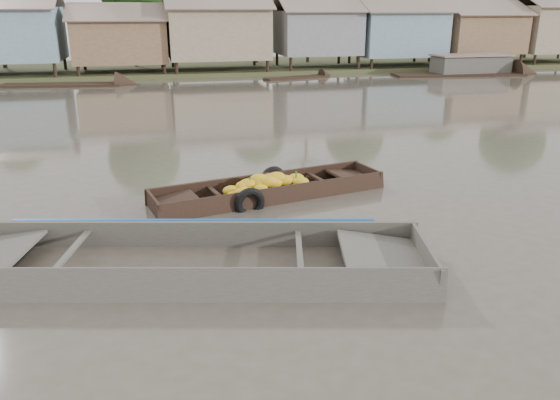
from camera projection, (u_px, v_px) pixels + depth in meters
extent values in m
plane|color=#4D473B|center=(286.00, 253.00, 9.89)|extent=(120.00, 120.00, 0.00)
cube|color=#384723|center=(179.00, 69.00, 40.19)|extent=(120.00, 12.00, 0.50)
cube|color=gray|center=(8.00, 34.00, 33.80)|extent=(6.20, 5.20, 3.20)
cube|color=brown|center=(121.00, 41.00, 35.42)|extent=(5.80, 4.60, 2.70)
cube|color=brown|center=(117.00, 12.00, 33.68)|extent=(6.20, 2.67, 1.14)
cube|color=brown|center=(119.00, 12.00, 35.96)|extent=(6.20, 2.67, 1.14)
cube|color=gray|center=(217.00, 33.00, 36.64)|extent=(6.50, 5.30, 3.30)
cube|color=brown|center=(213.00, 0.00, 37.25)|extent=(6.90, 3.08, 1.31)
cube|color=gray|center=(317.00, 33.00, 38.17)|extent=(5.40, 4.70, 2.90)
cube|color=brown|center=(323.00, 4.00, 36.37)|extent=(5.80, 2.73, 1.17)
cube|color=brown|center=(312.00, 4.00, 38.70)|extent=(5.80, 2.73, 1.17)
cube|color=gray|center=(396.00, 33.00, 39.50)|extent=(6.00, 5.00, 3.10)
cube|color=brown|center=(406.00, 4.00, 37.60)|extent=(6.40, 2.90, 1.24)
cube|color=brown|center=(390.00, 4.00, 40.08)|extent=(6.40, 2.90, 1.24)
cube|color=brown|center=(476.00, 33.00, 40.93)|extent=(5.70, 4.90, 2.80)
cube|color=brown|center=(490.00, 7.00, 39.10)|extent=(6.10, 2.85, 1.21)
cube|color=brown|center=(469.00, 7.00, 41.53)|extent=(6.10, 2.85, 1.21)
cube|color=gray|center=(552.00, 29.00, 42.25)|extent=(6.30, 5.10, 3.40)
cube|color=brown|center=(544.00, 0.00, 42.80)|extent=(6.70, 2.96, 1.26)
cylinder|color=#473323|center=(0.00, 35.00, 37.69)|extent=(0.28, 0.28, 4.90)
cylinder|color=#473323|center=(133.00, 24.00, 38.49)|extent=(0.28, 0.28, 6.30)
cylinder|color=#473323|center=(256.00, 30.00, 41.53)|extent=(0.28, 0.28, 5.25)
cylinder|color=#473323|center=(359.00, 28.00, 42.29)|extent=(0.28, 0.28, 5.60)
cylinder|color=#473323|center=(446.00, 33.00, 45.12)|extent=(0.28, 0.28, 4.55)
sphere|color=#163310|center=(449.00, 0.00, 44.25)|extent=(3.90, 3.90, 3.90)
cylinder|color=#473323|center=(529.00, 20.00, 45.37)|extent=(0.28, 0.28, 6.65)
cylinder|color=#473323|center=(308.00, 11.00, 41.49)|extent=(0.24, 0.24, 8.00)
cube|color=black|center=(270.00, 199.00, 12.94)|extent=(5.60, 2.21, 0.08)
cube|color=black|center=(260.00, 183.00, 13.38)|extent=(5.52, 1.35, 0.52)
cube|color=black|center=(281.00, 198.00, 12.36)|extent=(5.52, 1.35, 0.52)
cube|color=black|center=(367.00, 176.00, 14.00)|extent=(0.32, 1.20, 0.49)
cube|color=black|center=(351.00, 176.00, 13.78)|extent=(1.16, 1.23, 0.19)
cube|color=black|center=(154.00, 208.00, 11.75)|extent=(0.32, 1.20, 0.49)
cube|color=black|center=(175.00, 202.00, 11.92)|extent=(1.16, 1.23, 0.19)
cube|color=black|center=(217.00, 194.00, 12.30)|extent=(0.35, 1.17, 0.05)
cube|color=black|center=(318.00, 179.00, 13.37)|extent=(0.35, 1.17, 0.05)
ellipsoid|color=yellow|center=(296.00, 179.00, 13.34)|extent=(0.50, 0.39, 0.27)
ellipsoid|color=yellow|center=(261.00, 189.00, 12.45)|extent=(0.39, 0.31, 0.21)
ellipsoid|color=yellow|center=(312.00, 187.00, 12.95)|extent=(0.42, 0.33, 0.23)
ellipsoid|color=yellow|center=(247.00, 196.00, 12.32)|extent=(0.50, 0.39, 0.27)
ellipsoid|color=yellow|center=(289.00, 181.00, 13.34)|extent=(0.44, 0.35, 0.24)
ellipsoid|color=yellow|center=(244.00, 193.00, 12.38)|extent=(0.51, 0.40, 0.28)
ellipsoid|color=yellow|center=(273.00, 181.00, 13.23)|extent=(0.44, 0.35, 0.24)
ellipsoid|color=yellow|center=(260.00, 183.00, 12.98)|extent=(0.41, 0.33, 0.23)
ellipsoid|color=yellow|center=(231.00, 191.00, 12.58)|extent=(0.46, 0.37, 0.25)
ellipsoid|color=yellow|center=(259.00, 179.00, 12.71)|extent=(0.48, 0.38, 0.26)
ellipsoid|color=yellow|center=(276.00, 178.00, 12.81)|extent=(0.52, 0.41, 0.28)
ellipsoid|color=yellow|center=(244.00, 186.00, 12.61)|extent=(0.43, 0.34, 0.24)
ellipsoid|color=yellow|center=(259.00, 183.00, 12.83)|extent=(0.45, 0.35, 0.24)
ellipsoid|color=yellow|center=(274.00, 183.00, 12.75)|extent=(0.45, 0.36, 0.25)
ellipsoid|color=yellow|center=(301.00, 182.00, 13.01)|extent=(0.47, 0.37, 0.25)
ellipsoid|color=yellow|center=(263.00, 184.00, 12.65)|extent=(0.47, 0.37, 0.26)
ellipsoid|color=yellow|center=(249.00, 184.00, 12.64)|extent=(0.51, 0.40, 0.28)
ellipsoid|color=yellow|center=(285.00, 180.00, 12.90)|extent=(0.46, 0.37, 0.25)
ellipsoid|color=yellow|center=(274.00, 181.00, 13.28)|extent=(0.42, 0.33, 0.23)
ellipsoid|color=yellow|center=(279.00, 191.00, 12.61)|extent=(0.41, 0.32, 0.22)
ellipsoid|color=yellow|center=(260.00, 182.00, 12.91)|extent=(0.45, 0.36, 0.25)
ellipsoid|color=yellow|center=(248.00, 193.00, 12.40)|extent=(0.45, 0.36, 0.25)
ellipsoid|color=yellow|center=(269.00, 182.00, 12.62)|extent=(0.48, 0.38, 0.26)
ellipsoid|color=yellow|center=(241.00, 200.00, 12.24)|extent=(0.40, 0.32, 0.22)
ellipsoid|color=yellow|center=(254.00, 181.00, 12.95)|extent=(0.40, 0.32, 0.22)
ellipsoid|color=yellow|center=(269.00, 178.00, 12.87)|extent=(0.39, 0.31, 0.21)
ellipsoid|color=yellow|center=(234.00, 196.00, 12.45)|extent=(0.39, 0.31, 0.21)
cylinder|color=#3F6626|center=(250.00, 181.00, 12.57)|extent=(0.04, 0.04, 0.18)
cylinder|color=#3F6626|center=(277.00, 177.00, 12.86)|extent=(0.04, 0.04, 0.18)
cylinder|color=#3F6626|center=(296.00, 175.00, 13.06)|extent=(0.04, 0.04, 0.18)
torus|color=black|center=(273.00, 180.00, 13.60)|extent=(0.72, 0.32, 0.70)
torus|color=black|center=(250.00, 203.00, 11.96)|extent=(0.74, 0.33, 0.71)
cube|color=#46413B|center=(186.00, 276.00, 9.23)|extent=(8.22, 3.53, 0.08)
cube|color=#46413B|center=(194.00, 237.00, 10.06)|extent=(8.04, 2.05, 0.66)
cube|color=#46413B|center=(174.00, 289.00, 8.21)|extent=(8.04, 2.05, 0.66)
cube|color=#46413B|center=(425.00, 260.00, 9.13)|extent=(0.52, 1.97, 0.62)
cube|color=#46413B|center=(383.00, 256.00, 9.11)|extent=(1.75, 2.00, 0.25)
cube|color=#46413B|center=(69.00, 253.00, 9.09)|extent=(0.54, 1.90, 0.05)
cube|color=#46413B|center=(300.00, 253.00, 9.09)|extent=(0.54, 1.90, 0.05)
cube|color=#665E54|center=(186.00, 273.00, 9.21)|extent=(6.32, 2.94, 0.02)
cube|color=#0F4A97|center=(193.00, 223.00, 10.04)|extent=(6.49, 1.62, 0.16)
torus|color=olive|center=(299.00, 281.00, 8.89)|extent=(0.46, 0.46, 0.07)
torus|color=olive|center=(299.00, 278.00, 8.88)|extent=(0.37, 0.37, 0.07)
cube|color=black|center=(62.00, 87.00, 31.29)|extent=(6.81, 2.31, 0.35)
cube|color=black|center=(296.00, 79.00, 34.58)|extent=(4.30, 1.98, 0.35)
cube|color=black|center=(458.00, 76.00, 36.20)|extent=(8.84, 2.95, 0.35)
cube|color=black|center=(470.00, 66.00, 36.78)|extent=(5.00, 2.00, 1.20)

